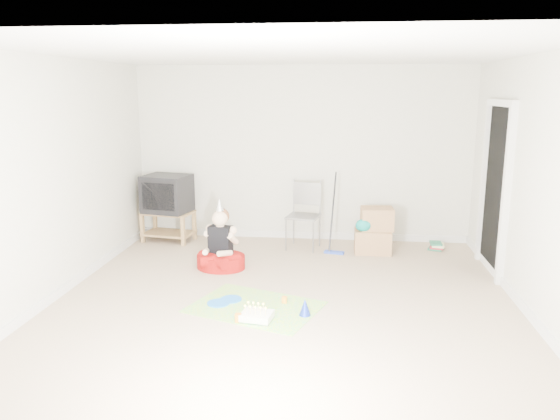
# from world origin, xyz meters

# --- Properties ---
(ground) EXTENTS (5.00, 5.00, 0.00)m
(ground) POSITION_xyz_m (0.00, 0.00, 0.00)
(ground) COLOR tan
(ground) RESTS_ON ground
(doorway_recess) EXTENTS (0.02, 0.90, 2.05)m
(doorway_recess) POSITION_xyz_m (2.48, 1.20, 1.02)
(doorway_recess) COLOR black
(doorway_recess) RESTS_ON ground
(tv_stand) EXTENTS (0.79, 0.57, 0.45)m
(tv_stand) POSITION_xyz_m (-1.98, 2.11, 0.27)
(tv_stand) COLOR #997445
(tv_stand) RESTS_ON ground
(crt_tv) EXTENTS (0.74, 0.65, 0.55)m
(crt_tv) POSITION_xyz_m (-1.98, 2.11, 0.73)
(crt_tv) COLOR black
(crt_tv) RESTS_ON tv_stand
(folding_chair) EXTENTS (0.51, 0.50, 0.97)m
(folding_chair) POSITION_xyz_m (0.06, 1.94, 0.47)
(folding_chair) COLOR gray
(folding_chair) RESTS_ON ground
(cardboard_boxes) EXTENTS (0.53, 0.41, 0.64)m
(cardboard_boxes) POSITION_xyz_m (1.06, 1.85, 0.31)
(cardboard_boxes) COLOR #A87C51
(cardboard_boxes) RESTS_ON ground
(floor_mop) EXTENTS (0.29, 0.37, 1.10)m
(floor_mop) POSITION_xyz_m (0.52, 1.73, 0.26)
(floor_mop) COLOR blue
(floor_mop) RESTS_ON ground
(book_pile) EXTENTS (0.26, 0.30, 0.11)m
(book_pile) POSITION_xyz_m (1.98, 2.10, 0.05)
(book_pile) COLOR #236A4B
(book_pile) RESTS_ON ground
(seated_woman) EXTENTS (0.75, 0.75, 0.91)m
(seated_woman) POSITION_xyz_m (-0.92, 0.93, 0.20)
(seated_woman) COLOR #9C110E
(seated_woman) RESTS_ON ground
(party_mat) EXTENTS (1.54, 1.32, 0.01)m
(party_mat) POSITION_xyz_m (-0.29, -0.31, 0.00)
(party_mat) COLOR #F33394
(party_mat) RESTS_ON ground
(birthday_cake) EXTENTS (0.34, 0.29, 0.14)m
(birthday_cake) POSITION_xyz_m (-0.22, -0.64, 0.04)
(birthday_cake) COLOR white
(birthday_cake) RESTS_ON party_mat
(blue_plate_near) EXTENTS (0.31, 0.31, 0.01)m
(blue_plate_near) POSITION_xyz_m (-0.58, -0.14, 0.01)
(blue_plate_near) COLOR blue
(blue_plate_near) RESTS_ON party_mat
(blue_plate_far) EXTENTS (0.31, 0.31, 0.01)m
(blue_plate_far) POSITION_xyz_m (-0.69, -0.27, 0.01)
(blue_plate_far) COLOR blue
(blue_plate_far) RESTS_ON party_mat
(orange_cup_near) EXTENTS (0.06, 0.06, 0.07)m
(orange_cup_near) POSITION_xyz_m (0.01, -0.17, 0.04)
(orange_cup_near) COLOR orange
(orange_cup_near) RESTS_ON party_mat
(orange_cup_far) EXTENTS (0.08, 0.08, 0.08)m
(orange_cup_far) POSITION_xyz_m (-0.39, -0.70, 0.05)
(orange_cup_far) COLOR orange
(orange_cup_far) RESTS_ON party_mat
(blue_party_hat) EXTENTS (0.16, 0.16, 0.17)m
(blue_party_hat) POSITION_xyz_m (0.25, -0.47, 0.09)
(blue_party_hat) COLOR #1A31B7
(blue_party_hat) RESTS_ON party_mat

